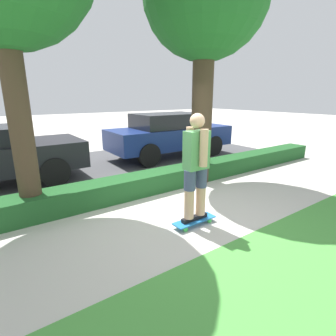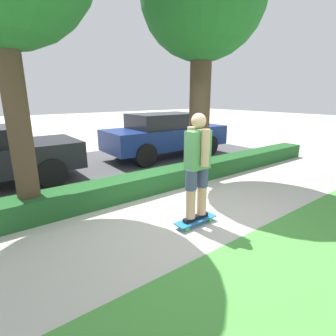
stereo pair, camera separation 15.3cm
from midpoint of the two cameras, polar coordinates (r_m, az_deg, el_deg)
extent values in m
plane|color=#BCB7AD|center=(4.86, 5.40, -10.82)|extent=(60.00, 60.00, 0.00)
cube|color=#474749|center=(8.29, -13.77, 0.06)|extent=(12.88, 5.00, 0.01)
cube|color=#1E5123|center=(5.98, -4.56, -3.36)|extent=(12.88, 0.60, 0.44)
cube|color=#1E6BAD|center=(4.60, 6.73, -11.21)|extent=(0.79, 0.24, 0.02)
cylinder|color=green|center=(4.73, 9.94, -11.20)|extent=(0.08, 0.04, 0.08)
cylinder|color=green|center=(4.85, 8.41, -10.47)|extent=(0.08, 0.04, 0.08)
cylinder|color=green|center=(4.41, 4.82, -13.16)|extent=(0.08, 0.04, 0.08)
cylinder|color=green|center=(4.53, 3.33, -12.29)|extent=(0.08, 0.04, 0.08)
cube|color=black|center=(4.51, 5.52, -11.14)|extent=(0.26, 0.09, 0.07)
cylinder|color=tan|center=(4.32, 5.68, -5.78)|extent=(0.16, 0.16, 0.83)
cylinder|color=#3D4766|center=(4.24, 5.77, -2.63)|extent=(0.19, 0.19, 0.33)
cube|color=black|center=(4.66, 7.93, -10.28)|extent=(0.26, 0.09, 0.07)
cylinder|color=tan|center=(4.48, 8.15, -5.07)|extent=(0.16, 0.16, 0.83)
cylinder|color=#3D4766|center=(4.40, 8.27, -2.02)|extent=(0.19, 0.19, 0.33)
cube|color=#519356|center=(4.20, 7.26, 3.86)|extent=(0.40, 0.22, 0.62)
cylinder|color=tan|center=(4.07, 8.86, 4.31)|extent=(0.13, 0.13, 0.58)
cylinder|color=tan|center=(4.31, 5.80, 5.04)|extent=(0.13, 0.13, 0.58)
sphere|color=tan|center=(4.13, 7.48, 10.15)|extent=(0.24, 0.24, 0.24)
cylinder|color=#423323|center=(5.02, -28.77, 8.86)|extent=(0.37, 0.37, 3.46)
cylinder|color=#423323|center=(6.61, 8.05, 12.04)|extent=(0.50, 0.50, 3.53)
cylinder|color=black|center=(6.90, -22.82, -0.79)|extent=(0.71, 0.21, 0.71)
cylinder|color=black|center=(8.48, -25.35, 1.79)|extent=(0.71, 0.21, 0.71)
cube|color=navy|center=(9.42, 1.00, 6.75)|extent=(4.47, 1.78, 0.69)
cube|color=black|center=(9.28, 0.35, 10.29)|extent=(2.33, 1.54, 0.49)
cylinder|color=black|center=(9.79, 10.29, 4.79)|extent=(0.74, 0.21, 0.74)
cylinder|color=black|center=(10.93, 4.40, 6.10)|extent=(0.74, 0.21, 0.74)
cylinder|color=black|center=(8.09, -3.59, 2.78)|extent=(0.74, 0.21, 0.74)
cylinder|color=black|center=(9.44, -8.64, 4.47)|extent=(0.74, 0.21, 0.74)
camera|label=1|loc=(0.08, 90.88, -0.24)|focal=28.00mm
camera|label=2|loc=(0.08, -89.12, 0.24)|focal=28.00mm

